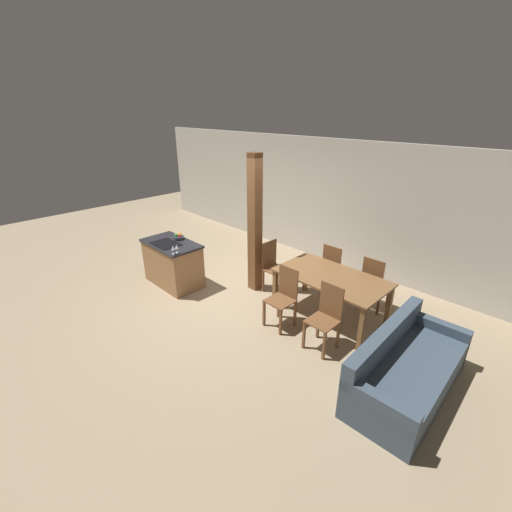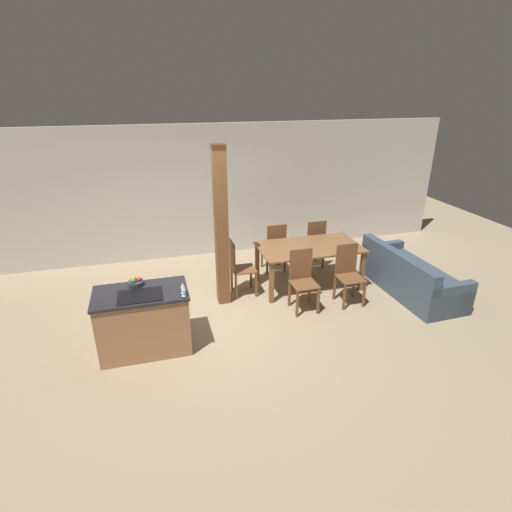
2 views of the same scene
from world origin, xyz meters
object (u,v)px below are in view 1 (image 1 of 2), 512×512
object	(u,v)px
dining_chair_far_left	(334,268)
couch	(406,371)
dining_table	(331,281)
timber_post	(255,225)
kitchen_island	(173,263)
wine_glass_near	(173,248)
dining_chair_near_left	(283,296)
wine_glass_middle	(177,247)
dining_chair_far_right	(374,283)
dining_chair_near_right	(326,316)
fruit_bowl	(179,237)
dining_chair_head_end	(273,266)

from	to	relation	value
dining_chair_far_left	couch	bearing A→B (deg)	144.46
dining_table	timber_post	distance (m)	1.72
kitchen_island	wine_glass_near	size ratio (longest dim) A/B	7.82
wine_glass_near	dining_chair_near_left	bearing A→B (deg)	21.32
wine_glass_middle	timber_post	world-z (taller)	timber_post
dining_chair_far_right	timber_post	xyz separation A→B (m)	(-2.00, -0.91, 0.78)
dining_table	dining_chair_near_right	bearing A→B (deg)	-60.86
dining_chair_near_right	timber_post	size ratio (longest dim) A/B	0.38
fruit_bowl	dining_chair_head_end	distance (m)	1.97
dining_chair_far_right	dining_chair_head_end	distance (m)	1.83
dining_chair_near_right	wine_glass_middle	bearing A→B (deg)	-166.08
fruit_bowl	wine_glass_near	xyz separation A→B (m)	(0.59, -0.50, 0.07)
dining_chair_near_left	dining_chair_far_right	bearing A→B (deg)	60.86
kitchen_island	dining_chair_near_right	bearing A→B (deg)	8.23
dining_chair_far_left	dining_chair_far_right	bearing A→B (deg)	-180.00
dining_table	dining_chair_head_end	xyz separation A→B (m)	(-1.28, 0.00, -0.15)
wine_glass_middle	dining_chair_near_left	xyz separation A→B (m)	(1.94, 0.68, -0.49)
wine_glass_near	couch	size ratio (longest dim) A/B	0.08
kitchen_island	timber_post	bearing A→B (deg)	38.36
kitchen_island	fruit_bowl	bearing A→B (deg)	103.20
fruit_bowl	dining_chair_far_right	xyz separation A→B (m)	(3.33, 1.70, -0.42)
dining_chair_near_right	fruit_bowl	bearing A→B (deg)	-175.61
dining_chair_near_left	wine_glass_near	bearing A→B (deg)	-158.68
kitchen_island	dining_chair_far_right	world-z (taller)	dining_chair_far_right
dining_table	dining_chair_near_left	distance (m)	0.84
dining_chair_near_left	dining_chair_head_end	size ratio (longest dim) A/B	1.00
wine_glass_near	dining_chair_far_left	bearing A→B (deg)	48.72
kitchen_island	wine_glass_middle	size ratio (longest dim) A/B	7.82
dining_chair_near_left	dining_chair_far_left	size ratio (longest dim) A/B	1.00
fruit_bowl	dining_chair_far_right	distance (m)	3.77
wine_glass_near	couch	bearing A→B (deg)	10.94
dining_table	dining_chair_near_left	size ratio (longest dim) A/B	1.82
dining_table	dining_chair_near_right	xyz separation A→B (m)	(0.40, -0.72, -0.15)
kitchen_island	dining_table	distance (m)	3.13
dining_chair_near_left	dining_chair_near_right	distance (m)	0.81
dining_table	dining_chair_near_left	bearing A→B (deg)	-119.14
kitchen_island	dining_chair_near_right	size ratio (longest dim) A/B	1.23
kitchen_island	timber_post	xyz separation A→B (m)	(1.29, 1.02, 0.85)
dining_chair_near_right	dining_chair_near_left	bearing A→B (deg)	180.00
wine_glass_near	dining_table	world-z (taller)	wine_glass_near
dining_table	timber_post	world-z (taller)	timber_post
kitchen_island	dining_chair_near_right	world-z (taller)	dining_chair_near_right
wine_glass_near	dining_chair_far_left	distance (m)	2.97
dining_chair_far_left	dining_chair_far_right	xyz separation A→B (m)	(0.81, 0.00, 0.00)
wine_glass_near	dining_chair_head_end	size ratio (longest dim) A/B	0.16
kitchen_island	dining_chair_near_left	distance (m)	2.52
kitchen_island	dining_chair_near_left	bearing A→B (deg)	10.86
wine_glass_middle	dining_chair_far_right	xyz separation A→B (m)	(2.74, 2.13, -0.49)
couch	dining_chair_near_right	bearing A→B (deg)	88.72
dining_chair_far_left	timber_post	size ratio (longest dim) A/B	0.38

